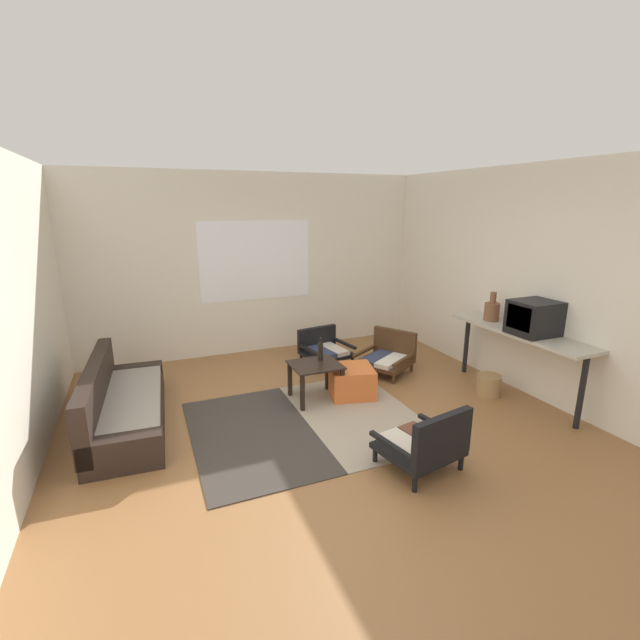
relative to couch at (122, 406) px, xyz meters
The scene contains 15 objects.
ground_plane 2.28m from the couch, 31.00° to the right, with size 7.80×7.80×0.00m, color olive.
far_wall_with_window 2.94m from the couch, 44.25° to the left, with size 5.60×0.13×2.70m.
side_wall_right 4.82m from the couch, 10.67° to the right, with size 0.12×6.60×2.70m, color silver.
area_rug 1.94m from the couch, 22.04° to the right, with size 2.36×1.96×0.01m.
couch is the anchor object (origin of this frame).
coffee_table 2.10m from the couch, ahead, with size 0.57×0.51×0.45m.
armchair_by_window 2.82m from the couch, 18.87° to the left, with size 0.72×0.69×0.49m.
armchair_striped_foreground 3.08m from the couch, 37.99° to the right, with size 0.73×0.68×0.60m.
armchair_corner 3.36m from the couch, ahead, with size 0.87×0.87×0.55m.
ottoman_orange 2.55m from the couch, ahead, with size 0.50×0.50×0.36m, color #D1662D.
console_shelf 4.47m from the couch, 13.33° to the right, with size 0.46×1.83×0.83m.
crt_television 4.55m from the couch, 15.63° to the right, with size 0.49×0.42×0.38m.
clay_vase 4.42m from the couch, ahead, with size 0.18×0.18×0.36m.
glass_bottle 2.22m from the couch, ahead, with size 0.06×0.06×0.27m.
wicker_basket 4.16m from the couch, 12.36° to the right, with size 0.28×0.28×0.25m, color #9E7A4C.
Camera 1 is at (-1.63, -3.47, 2.24)m, focal length 24.60 mm.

